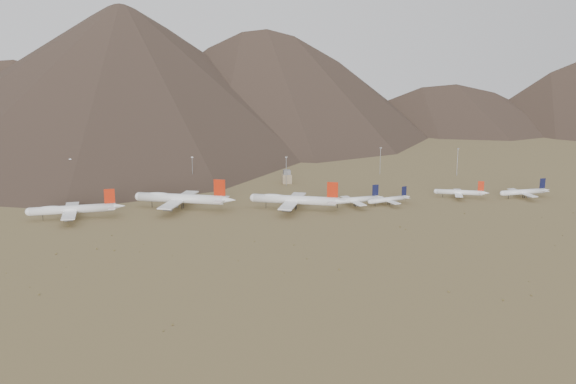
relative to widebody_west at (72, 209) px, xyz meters
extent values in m
plane|color=olive|center=(137.53, -22.06, -6.85)|extent=(3000.00, 3000.00, 0.00)
cylinder|color=white|center=(-0.28, -0.02, -0.07)|extent=(56.00, 10.62, 5.76)
sphere|color=white|center=(-28.03, -2.47, -0.07)|extent=(5.64, 5.64, 5.64)
cone|color=white|center=(30.79, 2.71, 0.36)|extent=(10.44, 6.04, 5.18)
cube|color=white|center=(-1.39, -0.12, -0.94)|extent=(13.36, 51.65, 0.72)
cube|color=white|center=(26.35, 2.32, 0.50)|extent=(6.70, 19.77, 0.35)
cube|color=#B8220B|center=(25.24, 2.22, 7.91)|extent=(7.26, 1.15, 10.21)
cylinder|color=black|center=(-19.71, -1.74, -4.90)|extent=(0.37, 0.37, 3.90)
cylinder|color=black|center=(0.70, 1.51, -4.90)|extent=(0.46, 0.46, 3.90)
cylinder|color=black|center=(0.95, -1.36, -4.90)|extent=(0.46, 0.46, 3.90)
ellipsoid|color=white|center=(-14.71, -1.30, 1.51)|extent=(18.14, 5.87, 3.45)
cylinder|color=slate|center=(-2.29, 10.05, -2.36)|extent=(5.78, 3.07, 2.59)
cylinder|color=slate|center=(-0.50, -10.30, -2.36)|extent=(5.78, 3.07, 2.59)
cylinder|color=slate|center=(-3.10, 19.21, -2.36)|extent=(5.78, 3.07, 2.59)
cylinder|color=slate|center=(0.31, -19.45, -2.36)|extent=(5.78, 3.07, 2.59)
cylinder|color=white|center=(74.49, 16.97, 1.09)|extent=(63.49, 29.31, 6.75)
sphere|color=white|center=(43.94, 28.47, 1.09)|extent=(6.61, 6.61, 6.61)
cone|color=white|center=(108.72, 4.10, 1.60)|extent=(13.14, 9.82, 6.07)
cube|color=white|center=(73.27, 17.43, 0.08)|extent=(30.85, 59.70, 0.84)
cube|color=white|center=(103.83, 5.94, 1.77)|extent=(13.51, 23.36, 0.40)
cube|color=#B8220B|center=(102.61, 6.40, 10.45)|extent=(8.16, 3.56, 11.97)
cylinder|color=black|center=(53.10, 25.02, -4.57)|extent=(0.44, 0.44, 4.57)
cylinder|color=black|center=(76.31, 18.09, -4.57)|extent=(0.54, 0.54, 4.57)
cylinder|color=black|center=(75.12, 14.93, -4.57)|extent=(0.54, 0.54, 4.57)
ellipsoid|color=white|center=(58.60, 22.95, 2.95)|extent=(21.34, 12.09, 4.05)
cylinder|color=slate|center=(77.49, 28.64, -1.59)|extent=(7.18, 5.14, 3.04)
cylinder|color=slate|center=(69.06, 6.23, -1.59)|extent=(7.18, 5.14, 3.04)
cylinder|color=slate|center=(81.28, 38.72, -1.59)|extent=(7.18, 5.14, 3.04)
cylinder|color=slate|center=(65.26, -3.86, -1.59)|extent=(7.18, 5.14, 3.04)
cylinder|color=white|center=(156.90, 0.64, 0.61)|extent=(59.38, 28.47, 6.34)
sphere|color=white|center=(128.38, 11.93, 0.61)|extent=(6.21, 6.21, 6.21)
cone|color=white|center=(188.85, -12.00, 1.09)|extent=(12.37, 9.37, 5.71)
cube|color=white|center=(155.76, 1.09, -0.34)|extent=(29.82, 55.90, 0.79)
cube|color=white|center=(184.29, -10.19, 1.25)|extent=(13.00, 21.90, 0.38)
cube|color=#B8220B|center=(183.14, -9.74, 9.41)|extent=(7.63, 3.47, 11.25)
cylinder|color=black|center=(136.94, 8.54, -4.70)|extent=(0.41, 0.41, 4.29)
cylinder|color=black|center=(158.63, 1.66, -4.70)|extent=(0.51, 0.51, 4.29)
cylinder|color=black|center=(157.46, -1.28, -4.70)|extent=(0.51, 0.51, 4.29)
ellipsoid|color=white|center=(142.07, 6.51, 2.36)|extent=(20.00, 11.64, 3.80)
cylinder|color=slate|center=(159.90, 11.55, -1.91)|extent=(6.75, 4.91, 2.85)
cylinder|color=slate|center=(151.62, -9.37, -1.91)|extent=(6.75, 4.91, 2.85)
cylinder|color=slate|center=(163.63, 20.96, -1.91)|extent=(6.75, 4.91, 2.85)
cylinder|color=slate|center=(147.90, -18.78, -1.91)|extent=(6.75, 4.91, 2.85)
cylinder|color=white|center=(202.95, 3.21, -1.86)|extent=(38.95, 11.24, 4.22)
sphere|color=white|center=(183.86, -0.33, -1.86)|extent=(4.13, 4.13, 4.13)
cone|color=white|center=(224.33, 7.18, -1.54)|extent=(7.57, 5.01, 3.80)
cube|color=white|center=(202.18, 3.07, -2.49)|extent=(12.19, 33.86, 0.53)
cube|color=white|center=(221.28, 6.62, -1.44)|extent=(5.75, 13.08, 0.25)
cube|color=#111434|center=(220.51, 6.47, 4.41)|extent=(5.03, 1.29, 8.32)
cylinder|color=black|center=(189.58, 0.73, -5.41)|extent=(0.44, 0.44, 2.89)
cylinder|color=black|center=(203.52, 4.39, -5.41)|extent=(0.55, 0.55, 2.89)
cylinder|color=black|center=(203.90, 2.32, -5.41)|extent=(0.55, 0.55, 2.89)
cylinder|color=slate|center=(200.48, 12.23, -3.53)|extent=(4.16, 2.57, 1.90)
cylinder|color=slate|center=(203.89, -6.09, -3.53)|extent=(4.16, 2.57, 1.90)
cylinder|color=white|center=(229.74, 3.75, -2.67)|extent=(32.09, 13.01, 3.53)
sphere|color=white|center=(214.22, -1.07, -2.67)|extent=(3.46, 3.46, 3.46)
cone|color=white|center=(247.12, 9.15, -2.41)|extent=(6.53, 4.77, 3.18)
cube|color=white|center=(229.12, 3.56, -3.20)|extent=(13.23, 28.15, 0.44)
cube|color=white|center=(244.64, 8.38, -2.32)|extent=(5.93, 10.98, 0.21)
cube|color=#111434|center=(244.02, 8.18, 2.58)|extent=(4.13, 1.56, 6.97)
cylinder|color=black|center=(218.87, 0.38, -5.64)|extent=(0.37, 0.37, 2.41)
cylinder|color=black|center=(230.10, 4.79, -5.64)|extent=(0.46, 0.46, 2.41)
cylinder|color=black|center=(230.62, 3.10, -5.64)|extent=(0.46, 0.46, 2.41)
cylinder|color=slate|center=(226.81, 11.01, -4.07)|extent=(3.58, 2.48, 1.59)
cylinder|color=slate|center=(231.43, -3.89, -4.07)|extent=(3.58, 2.48, 1.59)
cylinder|color=white|center=(293.25, 17.29, -2.25)|extent=(34.77, 16.40, 3.88)
sphere|color=white|center=(276.56, 23.68, -2.25)|extent=(3.80, 3.80, 3.80)
cone|color=white|center=(311.95, 10.14, -1.96)|extent=(7.26, 5.56, 3.49)
cube|color=white|center=(292.58, 17.55, -2.84)|extent=(16.30, 30.66, 0.49)
cube|color=white|center=(309.28, 11.16, -1.87)|extent=(7.17, 12.02, 0.23)
cube|color=#B8220B|center=(308.61, 11.41, 3.52)|extent=(4.46, 1.99, 7.66)
cylinder|color=black|center=(281.57, 21.77, -5.52)|extent=(0.41, 0.41, 2.66)
cylinder|color=black|center=(294.27, 17.94, -5.52)|extent=(0.51, 0.51, 2.66)
cylinder|color=black|center=(293.57, 16.13, -5.52)|extent=(0.51, 0.51, 2.66)
cylinder|color=slate|center=(295.65, 25.56, -3.80)|extent=(3.96, 2.91, 1.75)
cylinder|color=slate|center=(289.52, 9.54, -3.80)|extent=(3.96, 2.91, 1.75)
cylinder|color=white|center=(343.59, 8.85, -2.01)|extent=(37.89, 7.84, 4.09)
sphere|color=white|center=(324.85, 6.97, -2.01)|extent=(4.01, 4.01, 4.01)
cone|color=white|center=(364.58, 10.97, -1.70)|extent=(7.12, 4.34, 3.68)
cube|color=white|center=(342.84, 8.78, -2.62)|extent=(9.23, 32.73, 0.51)
cube|color=white|center=(361.58, 10.66, -1.60)|extent=(4.60, 12.55, 0.25)
cube|color=#111434|center=(360.83, 10.59, 4.07)|extent=(4.91, 0.86, 8.07)
cylinder|color=black|center=(330.47, 7.53, -5.45)|extent=(0.43, 0.43, 2.80)
cylinder|color=black|center=(344.24, 9.95, -5.45)|extent=(0.54, 0.54, 2.80)
cylinder|color=black|center=(344.44, 7.91, -5.45)|extent=(0.54, 0.54, 2.80)
cylinder|color=slate|center=(341.94, 17.77, -3.63)|extent=(3.93, 2.21, 1.84)
cylinder|color=slate|center=(343.75, -0.22, -3.63)|extent=(3.93, 2.21, 1.84)
cube|color=#9B8669|center=(167.53, 97.94, -2.85)|extent=(8.00, 8.00, 8.00)
cube|color=slate|center=(167.53, 97.94, 3.15)|extent=(6.00, 6.00, 4.00)
cylinder|color=gray|center=(-16.76, 106.36, 5.65)|extent=(0.50, 0.50, 25.00)
cube|color=gray|center=(-16.76, 106.36, 18.45)|extent=(2.00, 0.60, 0.80)
cylinder|color=gray|center=(85.12, 99.38, 5.65)|extent=(0.50, 0.50, 25.00)
cube|color=gray|center=(85.12, 99.38, 18.45)|extent=(2.00, 0.60, 0.80)
cylinder|color=gray|center=(165.15, 86.57, 5.65)|extent=(0.50, 0.50, 25.00)
cube|color=gray|center=(165.15, 86.57, 18.45)|extent=(2.00, 0.60, 0.80)
cylinder|color=gray|center=(262.32, 126.30, 5.65)|extent=(0.50, 0.50, 25.00)
cube|color=gray|center=(262.32, 126.30, 18.45)|extent=(2.00, 0.60, 0.80)
cylinder|color=gray|center=(332.08, 108.49, 5.65)|extent=(0.50, 0.50, 25.00)
cube|color=gray|center=(332.08, 108.49, 18.45)|extent=(2.00, 0.60, 0.80)
ellipsoid|color=brown|center=(257.41, -31.44, -6.70)|extent=(0.59, 0.59, 0.31)
ellipsoid|color=brown|center=(156.86, -135.61, -6.43)|extent=(1.09, 1.09, 0.84)
ellipsoid|color=brown|center=(69.01, -96.81, -6.62)|extent=(0.53, 0.53, 0.46)
ellipsoid|color=brown|center=(105.15, -111.81, -6.64)|extent=(0.69, 0.69, 0.43)
ellipsoid|color=brown|center=(24.92, -75.98, -6.43)|extent=(0.96, 0.96, 0.84)
ellipsoid|color=brown|center=(6.62, -146.87, -6.52)|extent=(1.04, 1.04, 0.67)
ellipsoid|color=brown|center=(50.16, -86.02, -6.63)|extent=(0.65, 0.65, 0.44)
ellipsoid|color=brown|center=(127.12, -135.94, -6.63)|extent=(0.61, 0.61, 0.44)
ellipsoid|color=brown|center=(69.75, -192.81, -6.51)|extent=(0.91, 0.91, 0.68)
ellipsoid|color=brown|center=(-16.72, -112.05, -6.59)|extent=(0.64, 0.64, 0.53)
ellipsoid|color=brown|center=(143.42, -114.68, -6.62)|extent=(0.88, 0.88, 0.46)
ellipsoid|color=brown|center=(312.47, -95.24, -6.62)|extent=(0.54, 0.54, 0.47)
ellipsoid|color=brown|center=(35.41, -81.03, -6.47)|extent=(1.04, 1.04, 0.75)
ellipsoid|color=brown|center=(66.07, -198.43, -6.61)|extent=(0.70, 0.70, 0.48)
ellipsoid|color=brown|center=(140.84, -87.93, -6.59)|extent=(0.90, 0.90, 0.53)
ellipsoid|color=brown|center=(51.45, -71.51, -6.70)|extent=(0.58, 0.58, 0.30)
ellipsoid|color=brown|center=(30.87, -48.30, -6.55)|extent=(0.70, 0.70, 0.61)
ellipsoid|color=brown|center=(353.66, -43.41, -6.59)|extent=(1.03, 1.03, 0.52)
ellipsoid|color=brown|center=(118.35, -76.65, -6.58)|extent=(0.86, 0.86, 0.54)
ellipsoid|color=brown|center=(12.44, -107.20, -6.70)|extent=(0.51, 0.51, 0.30)
ellipsoid|color=brown|center=(324.40, -51.30, -6.66)|extent=(0.53, 0.53, 0.38)
ellipsoid|color=brown|center=(275.31, -32.50, -6.43)|extent=(1.03, 1.03, 0.84)
ellipsoid|color=brown|center=(201.18, -176.04, -6.47)|extent=(1.09, 1.09, 0.77)
ellipsoid|color=brown|center=(217.51, -59.38, -6.41)|extent=(1.00, 1.00, 0.88)
ellipsoid|color=brown|center=(295.02, -114.89, -6.66)|extent=(0.73, 0.73, 0.38)
ellipsoid|color=brown|center=(221.89, -190.38, -6.48)|extent=(0.91, 0.91, 0.73)
ellipsoid|color=brown|center=(238.06, -187.14, -6.53)|extent=(0.85, 0.85, 0.65)
ellipsoid|color=brown|center=(3.05, -82.18, -6.45)|extent=(1.07, 1.07, 0.81)
ellipsoid|color=brown|center=(246.98, -169.38, -6.65)|extent=(0.60, 0.60, 0.40)
ellipsoid|color=brown|center=(-0.23, -20.33, -6.52)|extent=(0.93, 0.93, 0.66)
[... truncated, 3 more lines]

